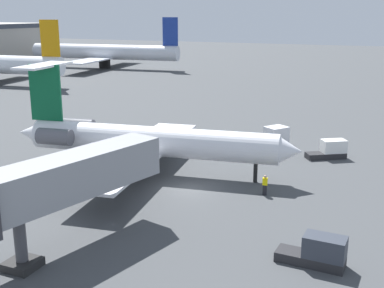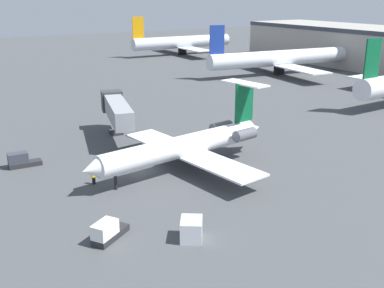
{
  "view_description": "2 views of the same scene",
  "coord_description": "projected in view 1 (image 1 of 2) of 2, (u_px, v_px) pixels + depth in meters",
  "views": [
    {
      "loc": [
        -35.84,
        -15.81,
        14.36
      ],
      "look_at": [
        2.47,
        1.0,
        3.19
      ],
      "focal_mm": 46.11,
      "sensor_mm": 36.0,
      "label": 1
    },
    {
      "loc": [
        49.16,
        -21.5,
        20.93
      ],
      "look_at": [
        1.68,
        6.71,
        2.89
      ],
      "focal_mm": 43.29,
      "sensor_mm": 36.0,
      "label": 2
    }
  ],
  "objects": [
    {
      "name": "cargo_container_uld",
      "position": [
        276.0,
        135.0,
        55.78
      ],
      "size": [
        3.02,
        2.88,
        1.92
      ],
      "color": "silver",
      "rests_on": "ground_plane"
    },
    {
      "name": "ground_crew_marshaller",
      "position": [
        265.0,
        185.0,
        39.92
      ],
      "size": [
        0.33,
        0.44,
        1.69
      ],
      "color": "black",
      "rests_on": "ground_plane"
    },
    {
      "name": "baggage_tug_trailing",
      "position": [
        318.0,
        252.0,
        28.73
      ],
      "size": [
        1.56,
        4.05,
        1.9
      ],
      "color": "#262628",
      "rests_on": "ground_plane"
    },
    {
      "name": "ground_plane",
      "position": [
        191.0,
        189.0,
        41.57
      ],
      "size": [
        400.0,
        400.0,
        0.1
      ],
      "primitive_type": "cube",
      "color": "#424447"
    },
    {
      "name": "jet_bridge",
      "position": [
        48.0,
        185.0,
        29.07
      ],
      "size": [
        15.18,
        6.46,
        6.22
      ],
      "color": "gray",
      "rests_on": "ground_plane"
    },
    {
      "name": "regional_jet",
      "position": [
        143.0,
        140.0,
        44.99
      ],
      "size": [
        23.13,
        27.2,
        9.72
      ],
      "color": "white",
      "rests_on": "ground_plane"
    },
    {
      "name": "parked_airliner_east_end",
      "position": [
        105.0,
        52.0,
        130.24
      ],
      "size": [
        35.07,
        41.36,
        13.28
      ],
      "color": "silver",
      "rests_on": "ground_plane"
    },
    {
      "name": "baggage_tug_lead",
      "position": [
        330.0,
        150.0,
        50.1
      ],
      "size": [
        3.36,
        4.11,
        1.9
      ],
      "color": "#262628",
      "rests_on": "ground_plane"
    }
  ]
}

